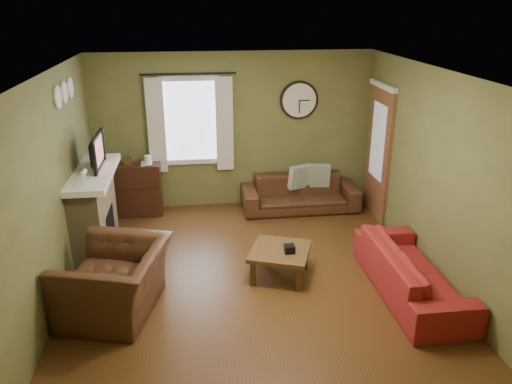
{
  "coord_description": "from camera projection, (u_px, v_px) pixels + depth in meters",
  "views": [
    {
      "loc": [
        -0.67,
        -5.52,
        3.37
      ],
      "look_at": [
        0.1,
        0.4,
        1.05
      ],
      "focal_mm": 35.0,
      "sensor_mm": 36.0,
      "label": 1
    }
  ],
  "objects": [
    {
      "name": "floor",
      "position": [
        252.0,
        280.0,
        6.4
      ],
      "size": [
        4.6,
        5.2,
        0.0
      ],
      "primitive_type": "cube",
      "color": "#4F2F15",
      "rests_on": "ground"
    },
    {
      "name": "ceiling",
      "position": [
        252.0,
        74.0,
        5.46
      ],
      "size": [
        4.6,
        5.2,
        0.0
      ],
      "primitive_type": "cube",
      "color": "white",
      "rests_on": "ground"
    },
    {
      "name": "wall_left",
      "position": [
        51.0,
        194.0,
        5.65
      ],
      "size": [
        0.0,
        5.2,
        2.6
      ],
      "primitive_type": "cube",
      "color": "olive",
      "rests_on": "ground"
    },
    {
      "name": "wall_right",
      "position": [
        435.0,
        177.0,
        6.2
      ],
      "size": [
        0.0,
        5.2,
        2.6
      ],
      "primitive_type": "cube",
      "color": "olive",
      "rests_on": "ground"
    },
    {
      "name": "wall_back",
      "position": [
        233.0,
        131.0,
        8.33
      ],
      "size": [
        4.6,
        0.0,
        2.6
      ],
      "primitive_type": "cube",
      "color": "olive",
      "rests_on": "ground"
    },
    {
      "name": "wall_front",
      "position": [
        297.0,
        312.0,
        3.52
      ],
      "size": [
        4.6,
        0.0,
        2.6
      ],
      "primitive_type": "cube",
      "color": "olive",
      "rests_on": "ground"
    },
    {
      "name": "fireplace",
      "position": [
        94.0,
        213.0,
        7.01
      ],
      "size": [
        0.4,
        1.4,
        1.1
      ],
      "primitive_type": "cube",
      "color": "#9C8360",
      "rests_on": "floor"
    },
    {
      "name": "firebox",
      "position": [
        110.0,
        229.0,
        7.12
      ],
      "size": [
        0.04,
        0.6,
        0.55
      ],
      "primitive_type": "cube",
      "color": "black",
      "rests_on": "fireplace"
    },
    {
      "name": "mantel",
      "position": [
        91.0,
        174.0,
        6.8
      ],
      "size": [
        0.58,
        1.6,
        0.08
      ],
      "primitive_type": "cube",
      "color": "white",
      "rests_on": "fireplace"
    },
    {
      "name": "tv",
      "position": [
        93.0,
        155.0,
        6.86
      ],
      "size": [
        0.08,
        0.6,
        0.35
      ],
      "primitive_type": "imported",
      "rotation": [
        0.0,
        0.0,
        1.57
      ],
      "color": "black",
      "rests_on": "mantel"
    },
    {
      "name": "tv_screen",
      "position": [
        98.0,
        151.0,
        6.85
      ],
      "size": [
        0.02,
        0.62,
        0.36
      ],
      "primitive_type": "cube",
      "color": "#994C3F",
      "rests_on": "mantel"
    },
    {
      "name": "medallion_left",
      "position": [
        58.0,
        97.0,
        6.05
      ],
      "size": [
        0.28,
        0.28,
        0.03
      ],
      "primitive_type": "cylinder",
      "color": "white",
      "rests_on": "wall_left"
    },
    {
      "name": "medallion_mid",
      "position": [
        64.0,
        92.0,
        6.37
      ],
      "size": [
        0.28,
        0.28,
        0.03
      ],
      "primitive_type": "cylinder",
      "color": "white",
      "rests_on": "wall_left"
    },
    {
      "name": "medallion_right",
      "position": [
        70.0,
        88.0,
        6.7
      ],
      "size": [
        0.28,
        0.28,
        0.03
      ],
      "primitive_type": "cylinder",
      "color": "white",
      "rests_on": "wall_left"
    },
    {
      "name": "window_pane",
      "position": [
        190.0,
        121.0,
        8.16
      ],
      "size": [
        1.0,
        0.02,
        1.3
      ],
      "primitive_type": null,
      "color": "silver",
      "rests_on": "wall_back"
    },
    {
      "name": "curtain_rod",
      "position": [
        188.0,
        74.0,
        7.78
      ],
      "size": [
        0.03,
        0.03,
        1.5
      ],
      "primitive_type": "cylinder",
      "color": "black",
      "rests_on": "wall_back"
    },
    {
      "name": "curtain_left",
      "position": [
        156.0,
        126.0,
        8.02
      ],
      "size": [
        0.28,
        0.04,
        1.55
      ],
      "primitive_type": "cube",
      "color": "silver",
      "rests_on": "wall_back"
    },
    {
      "name": "curtain_right",
      "position": [
        225.0,
        124.0,
        8.15
      ],
      "size": [
        0.28,
        0.04,
        1.55
      ],
      "primitive_type": "cube",
      "color": "silver",
      "rests_on": "wall_back"
    },
    {
      "name": "wall_clock",
      "position": [
        299.0,
        100.0,
        8.24
      ],
      "size": [
        0.64,
        0.06,
        0.64
      ],
      "primitive_type": null,
      "color": "white",
      "rests_on": "wall_back"
    },
    {
      "name": "door",
      "position": [
        378.0,
        153.0,
        8.0
      ],
      "size": [
        0.05,
        0.9,
        2.1
      ],
      "primitive_type": "cube",
      "color": "brown",
      "rests_on": "floor"
    },
    {
      "name": "bookshelf",
      "position": [
        139.0,
        190.0,
        8.18
      ],
      "size": [
        0.73,
        0.31,
        0.87
      ],
      "primitive_type": null,
      "color": "#331A0E",
      "rests_on": "floor"
    },
    {
      "name": "book",
      "position": [
        141.0,
        159.0,
        8.01
      ],
      "size": [
        0.19,
        0.25,
        0.02
      ],
      "primitive_type": "imported",
      "rotation": [
        0.0,
        0.0,
        0.04
      ],
      "color": "#51381C",
      "rests_on": "bookshelf"
    },
    {
      "name": "sofa_brown",
      "position": [
        300.0,
        193.0,
        8.46
      ],
      "size": [
        1.95,
        0.76,
        0.57
      ],
      "primitive_type": "imported",
      "color": "#432717",
      "rests_on": "floor"
    },
    {
      "name": "pillow_left",
      "position": [
        300.0,
        177.0,
        8.45
      ],
      "size": [
        0.42,
        0.25,
        0.4
      ],
      "primitive_type": "cube",
      "rotation": [
        0.0,
        0.0,
        0.35
      ],
      "color": "#92A094",
      "rests_on": "sofa_brown"
    },
    {
      "name": "pillow_right",
      "position": [
        318.0,
        176.0,
        8.5
      ],
      "size": [
        0.41,
        0.17,
        0.4
      ],
      "primitive_type": "cube",
      "rotation": [
        0.0,
        0.0,
        -0.14
      ],
      "color": "#92A094",
      "rests_on": "sofa_brown"
    },
    {
      "name": "sofa_red",
      "position": [
        412.0,
        271.0,
        6.02
      ],
      "size": [
        0.79,
        2.02,
        0.59
      ],
      "primitive_type": "imported",
      "rotation": [
        0.0,
        0.0,
        1.57
      ],
      "color": "maroon",
      "rests_on": "floor"
    },
    {
      "name": "armchair",
      "position": [
        115.0,
        281.0,
        5.62
      ],
      "size": [
        1.33,
        1.43,
        0.78
      ],
      "primitive_type": "imported",
      "rotation": [
        0.0,
        0.0,
        -1.83
      ],
      "color": "#432717",
      "rests_on": "floor"
    },
    {
      "name": "coffee_table",
      "position": [
        280.0,
        263.0,
        6.42
      ],
      "size": [
        0.93,
        0.93,
        0.39
      ],
      "primitive_type": null,
      "rotation": [
        0.0,
        0.0,
        -0.36
      ],
      "color": "#51381C",
      "rests_on": "floor"
    },
    {
      "name": "tissue_box",
      "position": [
        289.0,
        251.0,
        6.27
      ],
      "size": [
        0.13,
        0.13,
        0.1
      ],
      "primitive_type": "cube",
      "rotation": [
        0.0,
        0.0,
        0.02
      ],
      "color": "black",
      "rests_on": "coffee_table"
    },
    {
      "name": "wine_glass_a",
      "position": [
        83.0,
        179.0,
        6.2
      ],
      "size": [
        0.07,
        0.07,
        0.19
      ],
      "primitive_type": null,
      "color": "white",
      "rests_on": "mantel"
    },
    {
      "name": "wine_glass_b",
      "position": [
        85.0,
        176.0,
        6.32
      ],
      "size": [
        0.06,
        0.06,
        0.18
      ],
      "primitive_type": null,
      "color": "white",
      "rests_on": "mantel"
    }
  ]
}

